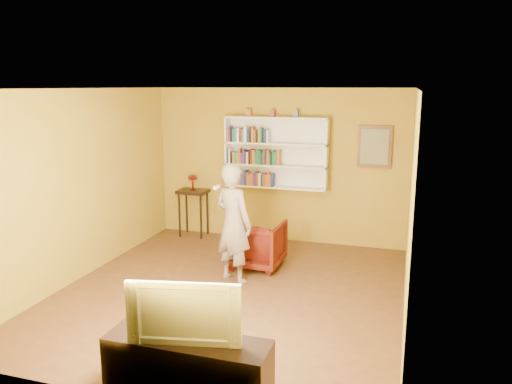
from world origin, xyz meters
TOP-DOWN VIEW (x-y plane):
  - room_shell at (0.00, 0.00)m, footprint 5.30×5.80m
  - bookshelf at (0.00, 2.41)m, footprint 1.80×0.29m
  - books_row_lower at (-0.44, 2.30)m, footprint 0.84×0.19m
  - books_row_middle at (-0.37, 2.30)m, footprint 0.94×0.18m
  - books_row_upper at (-0.49, 2.30)m, footprint 0.74×0.18m
  - ornament_left at (-0.50, 2.35)m, footprint 0.09×0.09m
  - ornament_centre at (-0.07, 2.35)m, footprint 0.08×0.08m
  - ornament_right at (0.34, 2.35)m, footprint 0.09×0.09m
  - framed_painting at (1.65, 2.46)m, footprint 0.55×0.05m
  - console_table at (-1.54, 2.25)m, footprint 0.53×0.40m
  - ruby_lustre at (-1.54, 2.25)m, footprint 0.17×0.18m
  - armchair at (0.05, 1.04)m, footprint 0.80×0.82m
  - person at (-0.09, 0.39)m, footprint 0.73×0.63m
  - game_remote at (-0.24, 0.18)m, footprint 0.04×0.15m
  - tv_cabinet at (0.42, -2.25)m, footprint 1.50×0.45m
  - television at (0.42, -2.25)m, footprint 1.00×0.33m

SIDE VIEW (x-z plane):
  - tv_cabinet at x=0.42m, z-range 0.00..0.54m
  - armchair at x=0.05m, z-range 0.00..0.72m
  - console_table at x=-1.54m, z-range 0.28..1.15m
  - television at x=0.42m, z-range 0.54..1.11m
  - person at x=-0.09m, z-range 0.00..1.70m
  - room_shell at x=0.00m, z-range -0.42..2.46m
  - ruby_lustre at x=-1.54m, z-range 0.93..1.21m
  - books_row_lower at x=-0.44m, z-range 0.99..1.26m
  - game_remote at x=-0.24m, z-range 1.38..1.42m
  - books_row_middle at x=-0.37m, z-range 1.38..1.64m
  - bookshelf at x=0.00m, z-range 0.98..2.21m
  - framed_painting at x=1.65m, z-range 1.40..2.10m
  - books_row_upper at x=-0.49m, z-range 1.76..2.03m
  - ornament_centre at x=-0.07m, z-range 2.21..2.33m
  - ornament_right at x=0.34m, z-range 2.21..2.33m
  - ornament_left at x=-0.50m, z-range 2.21..2.34m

